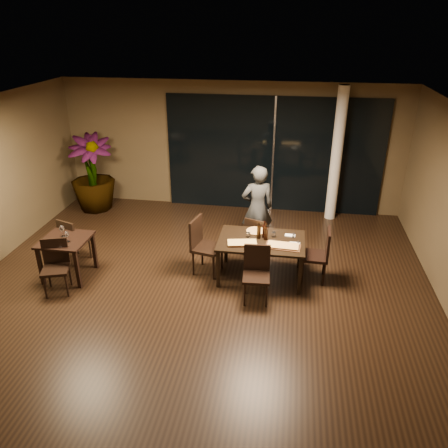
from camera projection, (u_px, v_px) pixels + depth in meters
ground at (197, 297)px, 7.33m from camera, size 8.00×8.00×0.00m
wall_back at (231, 146)px, 10.31m from camera, size 8.00×0.10×3.00m
wall_front at (69, 448)px, 3.08m from camera, size 8.00×0.10×3.00m
ceiling at (191, 116)px, 6.04m from camera, size 8.00×8.00×0.04m
window_panel at (273, 155)px, 10.15m from camera, size 5.00×0.06×2.70m
column at (337, 155)px, 9.61m from camera, size 0.24×0.24×3.00m
main_table at (261, 244)px, 7.62m from camera, size 1.50×1.00×0.75m
side_table at (66, 245)px, 7.68m from camera, size 0.80×0.80×0.75m
chair_main_far at (256, 236)px, 8.34m from camera, size 0.50×0.50×0.85m
chair_main_near at (256, 270)px, 7.11m from camera, size 0.46×0.46×0.93m
chair_main_left at (203, 243)px, 7.84m from camera, size 0.58×0.58×1.05m
chair_main_right at (320, 252)px, 7.59m from camera, size 0.47×0.47×0.99m
chair_side_far at (72, 238)px, 8.18m from camera, size 0.53×0.53×0.89m
chair_side_near at (56, 263)px, 7.33m from camera, size 0.54×0.54×0.92m
diner at (257, 208)px, 8.57m from camera, size 0.68×0.56×1.73m
potted_plant at (92, 173)px, 10.34m from camera, size 1.33×1.33×1.82m
pizza_board_left at (242, 244)px, 7.44m from camera, size 0.53×0.33×0.01m
pizza_board_right at (283, 247)px, 7.35m from camera, size 0.61×0.35×0.01m
oblong_pizza_left at (242, 243)px, 7.43m from camera, size 0.51×0.31×0.02m
oblong_pizza_right at (283, 246)px, 7.34m from camera, size 0.52×0.26×0.02m
round_pizza at (256, 231)px, 7.88m from camera, size 0.33×0.33×0.01m
bottle_a at (259, 230)px, 7.58m from camera, size 0.07×0.07×0.31m
bottle_b at (266, 231)px, 7.54m from camera, size 0.07×0.07×0.31m
bottle_c at (264, 229)px, 7.60m from camera, size 0.07×0.07×0.31m
tumbler_left at (248, 235)px, 7.67m from camera, size 0.07×0.07×0.08m
tumbler_right at (274, 234)px, 7.68m from camera, size 0.07×0.07×0.09m
napkin_near at (295, 244)px, 7.44m from camera, size 0.18×0.11×0.01m
napkin_far at (290, 235)px, 7.72m from camera, size 0.19×0.11×0.01m
wine_glass_a at (62, 231)px, 7.67m from camera, size 0.09×0.09×0.20m
wine_glass_b at (67, 237)px, 7.49m from camera, size 0.08×0.08×0.18m
side_napkin at (59, 245)px, 7.40m from camera, size 0.19×0.13×0.01m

